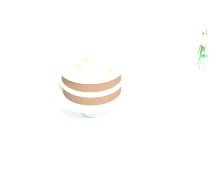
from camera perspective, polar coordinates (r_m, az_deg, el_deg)
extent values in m
cube|color=white|center=(1.32, 2.19, -5.28)|extent=(1.40, 1.00, 0.03)
cylinder|color=brown|center=(1.89, -18.60, -8.31)|extent=(0.06, 0.06, 0.71)
cylinder|color=brown|center=(2.01, 17.16, -5.42)|extent=(0.06, 0.06, 0.71)
cube|color=white|center=(1.35, -3.30, -3.57)|extent=(0.33, 0.33, 0.00)
cylinder|color=silver|center=(1.35, -3.31, -3.34)|extent=(0.11, 0.11, 0.01)
cylinder|color=silver|center=(1.32, -3.36, -1.83)|extent=(0.03, 0.03, 0.07)
cylinder|color=silver|center=(1.30, -3.42, -0.22)|extent=(0.29, 0.29, 0.01)
cylinder|color=brown|center=(1.29, -3.46, 0.75)|extent=(0.23, 0.23, 0.04)
cylinder|color=beige|center=(1.27, -3.49, 1.85)|extent=(0.24, 0.24, 0.02)
cylinder|color=brown|center=(1.26, -3.54, 2.97)|extent=(0.23, 0.23, 0.04)
cylinder|color=beige|center=(1.24, -3.58, 4.16)|extent=(0.24, 0.24, 0.02)
ellipsoid|color=pink|center=(1.22, -2.01, 4.29)|extent=(0.03, 0.03, 0.01)
ellipsoid|color=orange|center=(1.27, -4.76, 5.27)|extent=(0.04, 0.04, 0.00)
ellipsoid|color=orange|center=(1.18, -0.26, 3.33)|extent=(0.02, 0.04, 0.01)
ellipsoid|color=pink|center=(1.25, -7.10, 4.62)|extent=(0.04, 0.03, 0.00)
ellipsoid|color=orange|center=(1.22, -5.80, 4.10)|extent=(0.04, 0.03, 0.00)
cylinder|color=silver|center=(1.55, 14.52, 1.68)|extent=(0.08, 0.08, 0.06)
cone|color=silver|center=(1.52, 14.81, 3.56)|extent=(0.09, 0.09, 0.05)
cylinder|color=#2D6028|center=(1.48, 15.84, 7.29)|extent=(0.02, 0.01, 0.21)
sphere|color=silver|center=(1.45, 16.69, 11.00)|extent=(0.04, 0.04, 0.04)
ellipsoid|color=#236B2D|center=(1.51, 15.60, 5.57)|extent=(0.04, 0.02, 0.01)
cylinder|color=#2D6028|center=(1.49, 15.30, 7.57)|extent=(0.01, 0.02, 0.21)
sphere|color=silver|center=(1.45, 15.84, 11.47)|extent=(0.05, 0.05, 0.05)
ellipsoid|color=#236B2D|center=(1.49, 15.56, 6.86)|extent=(0.03, 0.05, 0.01)
cylinder|color=#2D6028|center=(1.48, 14.96, 7.03)|extent=(0.02, 0.01, 0.19)
sphere|color=silver|center=(1.44, 15.27, 10.48)|extent=(0.05, 0.05, 0.05)
cylinder|color=#2D6028|center=(1.48, 15.24, 5.89)|extent=(0.01, 0.02, 0.14)
sphere|color=silver|center=(1.45, 15.64, 8.21)|extent=(0.04, 0.04, 0.04)
ellipsoid|color=#236B2D|center=(1.48, 15.52, 6.77)|extent=(0.03, 0.05, 0.01)
cylinder|color=white|center=(1.06, 5.80, -15.16)|extent=(0.12, 0.12, 0.01)
cylinder|color=white|center=(1.04, 5.89, -13.97)|extent=(0.07, 0.07, 0.06)
torus|color=white|center=(1.05, 8.36, -13.55)|extent=(0.03, 0.01, 0.03)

